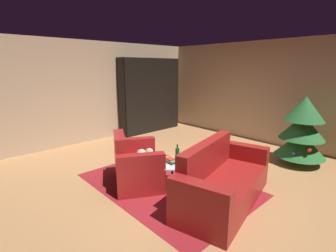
# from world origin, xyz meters

# --- Properties ---
(ground_plane) EXTENTS (7.60, 7.60, 0.00)m
(ground_plane) POSITION_xyz_m (0.00, 0.00, 0.00)
(ground_plane) COLOR #B4804F
(wall_back) EXTENTS (6.45, 0.06, 2.59)m
(wall_back) POSITION_xyz_m (0.00, 3.17, 1.29)
(wall_back) COLOR tan
(wall_back) RESTS_ON ground
(wall_left) EXTENTS (0.06, 6.39, 2.59)m
(wall_left) POSITION_xyz_m (-3.20, 0.00, 1.29)
(wall_left) COLOR tan
(wall_left) RESTS_ON ground
(area_rug) EXTENTS (2.82, 1.93, 0.01)m
(area_rug) POSITION_xyz_m (0.09, -0.37, 0.00)
(area_rug) COLOR maroon
(area_rug) RESTS_ON ground
(bookshelf_unit) EXTENTS (0.39, 2.01, 2.18)m
(bookshelf_unit) POSITION_xyz_m (-2.93, 1.84, 1.08)
(bookshelf_unit) COLOR black
(bookshelf_unit) RESTS_ON ground
(armchair_red) EXTENTS (1.26, 1.15, 0.89)m
(armchair_red) POSITION_xyz_m (-0.31, -0.72, 0.32)
(armchair_red) COLOR maroon
(armchair_red) RESTS_ON ground
(couch_red) EXTENTS (1.22, 2.03, 0.88)m
(couch_red) POSITION_xyz_m (1.02, -0.14, 0.30)
(couch_red) COLOR maroon
(couch_red) RESTS_ON ground
(coffee_table) EXTENTS (0.60, 0.60, 0.42)m
(coffee_table) POSITION_xyz_m (0.17, -0.39, 0.38)
(coffee_table) COLOR black
(coffee_table) RESTS_ON ground
(book_stack_on_table) EXTENTS (0.22, 0.16, 0.08)m
(book_stack_on_table) POSITION_xyz_m (0.17, -0.37, 0.46)
(book_stack_on_table) COLOR gray
(book_stack_on_table) RESTS_ON coffee_table
(bottle_on_table) EXTENTS (0.07, 0.07, 0.28)m
(bottle_on_table) POSITION_xyz_m (0.18, -0.22, 0.53)
(bottle_on_table) COLOR #165423
(bottle_on_table) RESTS_ON coffee_table
(decorated_tree) EXTENTS (0.96, 0.96, 1.39)m
(decorated_tree) POSITION_xyz_m (1.23, 2.26, 0.72)
(decorated_tree) COLOR brown
(decorated_tree) RESTS_ON ground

